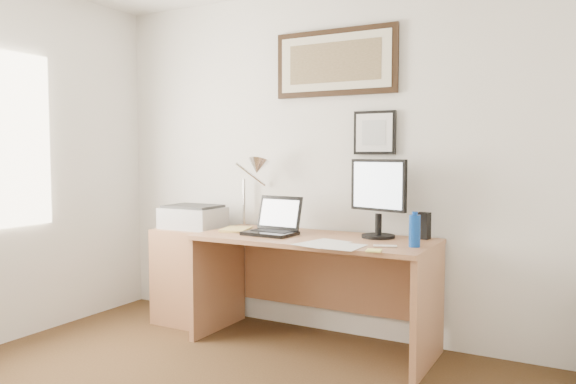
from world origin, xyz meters
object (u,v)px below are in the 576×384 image
Objects in this scene: desk at (319,269)px; lcd_monitor at (378,194)px; book at (224,229)px; printer at (193,217)px; water_bottle at (415,231)px; laptop at (274,226)px; side_cabinet at (192,275)px.

lcd_monitor is (0.39, 0.08, 0.53)m from desk.
book is 0.57× the size of printer.
book is at bearing -171.56° from desk.
printer is at bearing -179.69° from desk.
water_bottle is at bearing -1.84° from book.
desk is 3.08× the size of lcd_monitor.
lcd_monitor is (0.69, 0.18, 0.23)m from laptop.
book is at bearing -170.46° from lcd_monitor.
laptop is at bearing -161.38° from desk.
water_bottle is 0.77× the size of book.
desk is 0.43m from laptop.
water_bottle is 0.37× the size of lcd_monitor.
lcd_monitor is at bearing 4.51° from side_cabinet.
desk is 3.64× the size of printer.
water_bottle is 0.80m from desk.
lcd_monitor reaches higher than printer.
laptop is (0.77, -0.07, 0.44)m from side_cabinet.
side_cabinet is 1.66× the size of printer.
book reaches higher than desk.
printer is (-0.36, 0.10, 0.06)m from book.
water_bottle reaches higher than book.
printer is at bearing 95.54° from side_cabinet.
printer reaches higher than desk.
side_cabinet is at bearing -175.49° from lcd_monitor.
water_bottle is 0.55× the size of laptop.
desk is at bearing -168.49° from lcd_monitor.
printer is (-1.47, -0.09, -0.22)m from lcd_monitor.
water_bottle reaches higher than desk.
laptop is (0.41, 0.01, 0.05)m from book.
laptop is 0.68× the size of lcd_monitor.
water_bottle reaches higher than printer.
lcd_monitor reaches higher than water_bottle.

